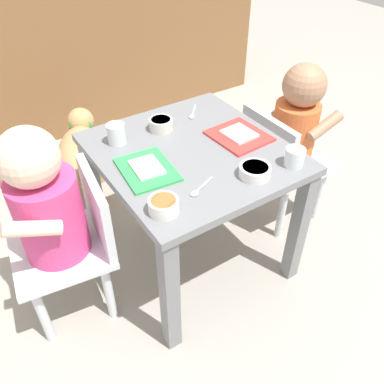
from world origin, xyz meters
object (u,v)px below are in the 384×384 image
Objects in this scene: veggie_bowl_far at (255,171)px; spoon_by_left_tray at (193,113)px; food_tray_left at (147,169)px; water_cup_right at (294,158)px; seated_child_left at (51,209)px; veggie_bowl_near at (164,205)px; seated_child_right at (293,130)px; dog at (81,152)px; water_cup_left at (117,135)px; dining_table at (192,172)px; spoon_by_right_tray at (200,189)px; food_tray_right at (239,135)px; cereal_bowl_right_side at (161,124)px.

veggie_bowl_far reaches higher than spoon_by_left_tray.
food_tray_left is 3.42× the size of water_cup_right.
veggie_bowl_near is at bearing -46.00° from seated_child_left.
seated_child_right reaches higher than veggie_bowl_near.
dog is at bearing 87.79° from veggie_bowl_near.
seated_child_left reaches higher than water_cup_left.
dining_table is 6.08× the size of spoon_by_right_tray.
food_tray_right is 3.21× the size of water_cup_right.
dining_table is at bearing -82.89° from cereal_bowl_right_side.
seated_child_left reaches higher than seated_child_right.
water_cup_left is at bearing 104.37° from spoon_by_right_tray.
food_tray_right is 0.21m from spoon_by_left_tray.
food_tray_left is 0.42m from water_cup_right.
water_cup_left is at bearing 178.06° from cereal_bowl_right_side.
water_cup_left is at bearing 137.33° from dining_table.
seated_child_left is at bearing 154.65° from veggie_bowl_far.
food_tray_left is (0.27, -0.06, 0.06)m from seated_child_left.
dining_table is 0.19m from food_tray_right.
dog is 0.74m from food_tray_right.
seated_child_right is at bearing -18.75° from cereal_bowl_right_side.
veggie_bowl_far is 0.29m from veggie_bowl_near.
seated_child_left reaches higher than dining_table.
seated_child_right is 1.41× the size of dog.
spoon_by_right_tray is at bearing -161.75° from seated_child_right.
water_cup_left is at bearing 124.05° from veggie_bowl_far.
dog is 0.56m from spoon_by_left_tray.
water_cup_right reaches higher than spoon_by_left_tray.
seated_child_right is 7.83× the size of spoon_by_left_tray.
dog is 2.50× the size of food_tray_right.
water_cup_left is at bearing 25.07° from seated_child_left.
dining_table is at bearing -123.94° from spoon_by_left_tray.
food_tray_right is 0.26m from cereal_bowl_right_side.
veggie_bowl_near is at bearing 175.67° from water_cup_right.
water_cup_right is at bearing -45.99° from water_cup_left.
food_tray_right reaches higher than spoon_by_right_tray.
dog is (-0.18, 0.57, -0.18)m from dining_table.
food_tray_left and food_tray_right have the same top height.
veggie_bowl_near is at bearing -169.02° from spoon_by_right_tray.
spoon_by_left_tray is at bearing 100.86° from food_tray_right.
water_cup_left is 0.67× the size of spoon_by_right_tray.
water_cup_right is at bearing -10.85° from spoon_by_right_tray.
food_tray_right is at bearing -175.68° from seated_child_right.
veggie_bowl_near is 0.81× the size of spoon_by_right_tray.
spoon_by_left_tray is (0.57, 0.15, 0.06)m from seated_child_left.
seated_child_right reaches higher than water_cup_right.
water_cup_left reaches higher than dog.
food_tray_left is at bearing -144.61° from spoon_by_left_tray.
seated_child_right is 3.30× the size of food_tray_left.
veggie_bowl_far is at bearing 170.23° from water_cup_right.
dining_table is at bearing 131.42° from water_cup_right.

